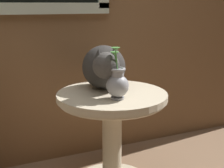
{
  "coord_description": "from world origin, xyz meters",
  "views": [
    {
      "loc": [
        -0.4,
        -1.41,
        1.06
      ],
      "look_at": [
        0.29,
        0.14,
        0.63
      ],
      "focal_mm": 51.09,
      "sensor_mm": 36.0,
      "label": 1
    }
  ],
  "objects": [
    {
      "name": "wicker_side_table",
      "position": [
        0.29,
        0.14,
        0.4
      ],
      "size": [
        0.61,
        0.61,
        0.58
      ],
      "color": "beige",
      "rests_on": "ground_plane"
    },
    {
      "name": "cat",
      "position": [
        0.29,
        0.24,
        0.71
      ],
      "size": [
        0.33,
        0.58,
        0.26
      ],
      "color": "#33302D",
      "rests_on": "wicker_side_table"
    },
    {
      "name": "pewter_vase_with_ivy",
      "position": [
        0.27,
        0.02,
        0.67
      ],
      "size": [
        0.12,
        0.12,
        0.27
      ],
      "color": "#99999E",
      "rests_on": "wicker_side_table"
    }
  ]
}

